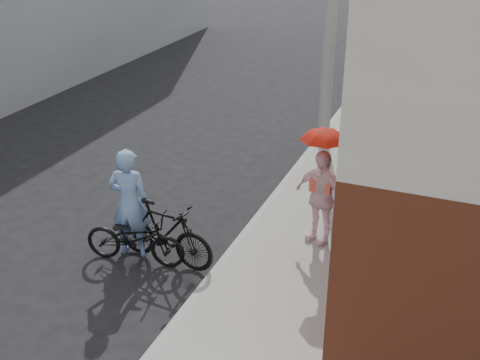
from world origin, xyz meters
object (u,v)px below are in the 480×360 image
Objects in this scene: planter at (378,212)px; kimono_woman at (320,197)px; bike_left at (135,238)px; officer at (130,203)px; bike_right at (164,233)px.

kimono_woman is at bearing -124.16° from planter.
officer is at bearing 32.60° from bike_left.
officer reaches higher than bike_left.
bike_right reaches higher than planter.
officer is 3.15m from kimono_woman.
planter is (3.44, 2.80, -0.22)m from bike_left.
bike_right is 4.30× the size of planter.
bike_right is at bearing -138.82° from planter.
kimono_woman reaches higher than bike_left.
planter is (0.80, 1.18, -0.72)m from kimono_woman.
officer is at bearing -134.08° from kimono_woman.
bike_right reaches higher than bike_left.
kimono_woman reaches higher than bike_right.
bike_left is 4.05× the size of planter.
officer is 1.15× the size of kimono_woman.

